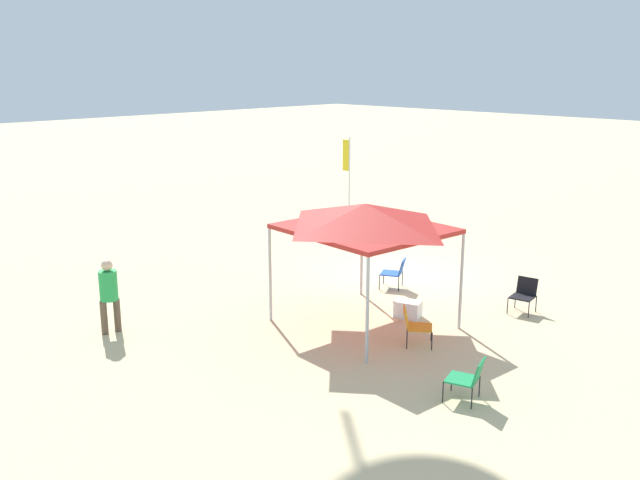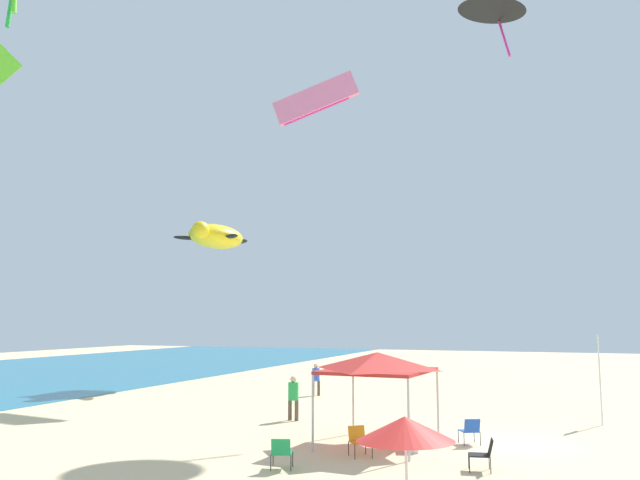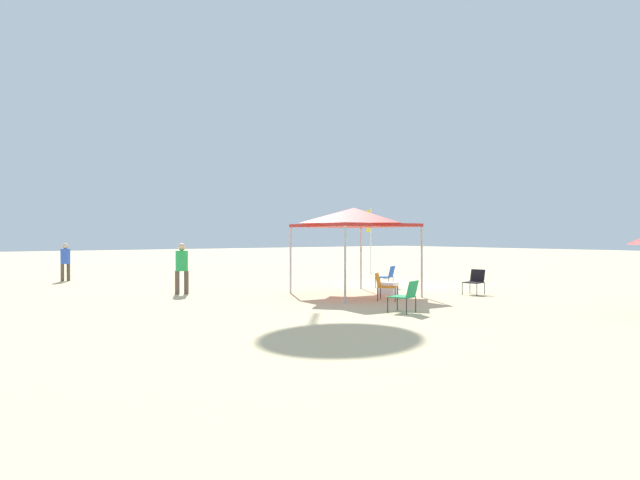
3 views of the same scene
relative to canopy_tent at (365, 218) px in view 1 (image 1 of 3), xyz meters
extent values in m
cube|color=beige|center=(1.82, -3.59, -2.57)|extent=(120.00, 120.00, 0.10)
cylinder|color=#B7B7BC|center=(-1.71, -1.35, -1.41)|extent=(0.07, 0.07, 2.22)
cylinder|color=#B7B7BC|center=(1.49, -1.58, -1.41)|extent=(0.07, 0.07, 2.22)
cylinder|color=#B7B7BC|center=(-1.49, 1.58, -1.41)|extent=(0.07, 0.07, 2.22)
cylinder|color=#B7B7BC|center=(1.71, 1.35, -1.41)|extent=(0.07, 0.07, 2.22)
cube|color=red|center=(0.00, 0.00, -0.25)|extent=(3.50, 3.24, 0.10)
pyramid|color=red|center=(0.00, 0.00, 0.06)|extent=(3.43, 3.18, 0.52)
cylinder|color=black|center=(-2.02, 0.12, -2.32)|extent=(0.02, 0.02, 0.40)
cylinder|color=black|center=(-1.71, -0.29, -2.32)|extent=(0.02, 0.02, 0.40)
cylinder|color=black|center=(-1.61, 0.44, -2.32)|extent=(0.02, 0.02, 0.40)
cylinder|color=black|center=(-1.30, 0.03, -2.32)|extent=(0.02, 0.02, 0.40)
cube|color=orange|center=(-1.66, 0.07, -2.12)|extent=(0.73, 0.73, 0.03)
cube|color=orange|center=(-1.43, 0.25, -1.91)|extent=(0.41, 0.47, 0.41)
cylinder|color=black|center=(-1.98, -2.98, -2.32)|extent=(0.02, 0.02, 0.40)
cylinder|color=black|center=(-2.49, -3.07, -2.32)|extent=(0.02, 0.02, 0.40)
cylinder|color=black|center=(-1.89, -3.49, -2.32)|extent=(0.02, 0.02, 0.40)
cylinder|color=black|center=(-2.40, -3.58, -2.32)|extent=(0.02, 0.02, 0.40)
cube|color=black|center=(-2.19, -3.28, -2.12)|extent=(0.60, 0.60, 0.03)
cube|color=black|center=(-2.14, -3.56, -1.91)|extent=(0.51, 0.21, 0.41)
cylinder|color=black|center=(-3.41, 1.41, -2.32)|extent=(0.02, 0.02, 0.40)
cylinder|color=black|center=(-3.57, 1.90, -2.32)|extent=(0.02, 0.02, 0.40)
cylinder|color=black|center=(-3.91, 1.24, -2.32)|extent=(0.02, 0.02, 0.40)
cylinder|color=black|center=(-4.07, 1.74, -2.32)|extent=(0.02, 0.02, 0.40)
cube|color=#198C4C|center=(-3.74, 1.57, -2.12)|extent=(0.66, 0.66, 0.03)
cube|color=#198C4C|center=(-4.02, 1.48, -1.91)|extent=(0.28, 0.51, 0.41)
cylinder|color=black|center=(1.66, -2.68, -2.32)|extent=(0.02, 0.02, 0.40)
cylinder|color=black|center=(1.41, -2.22, -2.32)|extent=(0.02, 0.02, 0.40)
cylinder|color=black|center=(1.20, -2.92, -2.32)|extent=(0.02, 0.02, 0.40)
cylinder|color=black|center=(0.95, -2.46, -2.32)|extent=(0.02, 0.02, 0.40)
cube|color=blue|center=(1.31, -2.57, -2.12)|extent=(0.70, 0.70, 0.03)
cube|color=blue|center=(1.05, -2.71, -1.91)|extent=(0.35, 0.50, 0.41)
cube|color=white|center=(-0.43, -1.10, -2.34)|extent=(0.70, 0.57, 0.36)
cube|color=white|center=(-0.43, -1.10, -2.14)|extent=(0.72, 0.59, 0.04)
cylinder|color=silver|center=(6.67, -6.70, -0.86)|extent=(0.06, 0.06, 3.33)
cube|color=yellow|center=(6.85, -6.70, 0.16)|extent=(0.30, 0.02, 1.10)
cylinder|color=brown|center=(3.62, 4.24, -2.14)|extent=(0.15, 0.15, 0.77)
cylinder|color=brown|center=(3.67, 4.54, -2.14)|extent=(0.15, 0.15, 0.77)
cylinder|color=green|center=(3.64, 4.39, -1.42)|extent=(0.40, 0.40, 0.67)
sphere|color=beige|center=(3.64, 4.39, -0.95)|extent=(0.25, 0.25, 0.25)
camera|label=1|loc=(-10.14, 11.52, 3.37)|focal=39.54mm
camera|label=2|loc=(-19.27, -5.32, 1.32)|focal=35.31mm
camera|label=3|loc=(-13.35, 11.20, -0.59)|focal=30.05mm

